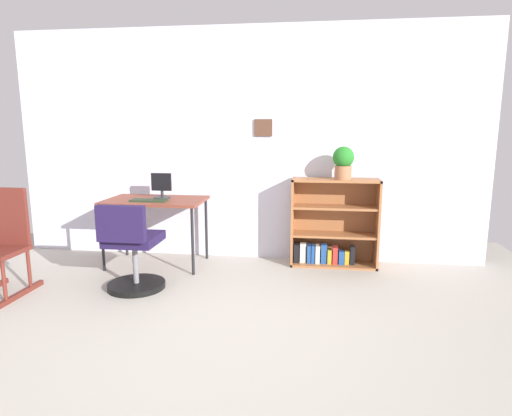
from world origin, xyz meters
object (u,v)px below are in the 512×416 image
(desk, at_px, (155,204))
(monitor, at_px, (162,186))
(potted_plant_on_shelf, at_px, (343,162))
(keyboard, at_px, (149,200))
(bookshelf_low, at_px, (332,227))
(office_chair, at_px, (132,253))
(rocking_chair, at_px, (1,242))

(desk, relative_size, monitor, 3.84)
(monitor, relative_size, potted_plant_on_shelf, 0.80)
(keyboard, bearing_deg, desk, 82.73)
(desk, bearing_deg, bookshelf_low, 8.10)
(keyboard, xyz_separation_m, bookshelf_low, (1.87, 0.40, -0.31))
(desk, relative_size, office_chair, 1.26)
(bookshelf_low, bearing_deg, keyboard, -167.92)
(office_chair, xyz_separation_m, potted_plant_on_shelf, (1.89, 0.96, 0.76))
(monitor, distance_m, rocking_chair, 1.56)
(keyboard, distance_m, bookshelf_low, 1.94)
(bookshelf_low, bearing_deg, office_chair, -150.41)
(keyboard, bearing_deg, office_chair, -83.44)
(keyboard, bearing_deg, bookshelf_low, 12.08)
(rocking_chair, bearing_deg, potted_plant_on_shelf, 21.41)
(rocking_chair, xyz_separation_m, potted_plant_on_shelf, (2.99, 1.17, 0.64))
(desk, distance_m, monitor, 0.20)
(rocking_chair, bearing_deg, monitor, 43.64)
(monitor, xyz_separation_m, rocking_chair, (-1.10, -1.05, -0.37))
(desk, height_order, office_chair, office_chair)
(office_chair, relative_size, rocking_chair, 0.87)
(keyboard, relative_size, office_chair, 0.45)
(monitor, bearing_deg, office_chair, -89.52)
(monitor, bearing_deg, rocking_chair, -136.36)
(office_chair, distance_m, bookshelf_low, 2.07)
(office_chair, xyz_separation_m, rocking_chair, (-1.10, -0.21, 0.12))
(potted_plant_on_shelf, bearing_deg, office_chair, -152.95)
(office_chair, bearing_deg, keyboard, 96.56)
(desk, distance_m, bookshelf_low, 1.89)
(desk, height_order, potted_plant_on_shelf, potted_plant_on_shelf)
(desk, distance_m, keyboard, 0.15)
(office_chair, relative_size, potted_plant_on_shelf, 2.43)
(keyboard, height_order, potted_plant_on_shelf, potted_plant_on_shelf)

